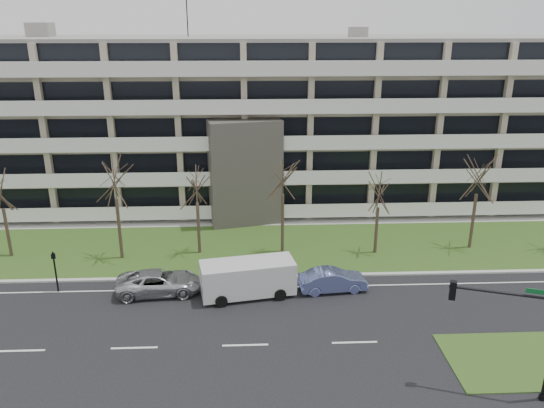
{
  "coord_description": "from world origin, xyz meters",
  "views": [
    {
      "loc": [
        0.39,
        -24.72,
        16.8
      ],
      "look_at": [
        1.89,
        10.0,
        4.63
      ],
      "focal_mm": 35.0,
      "sensor_mm": 36.0,
      "label": 1
    }
  ],
  "objects_px": {
    "silver_pickup": "(159,282)",
    "pedestrian_signal": "(55,267)",
    "blue_sedan": "(333,280)",
    "white_van": "(249,276)",
    "traffic_signal": "(517,327)"
  },
  "relations": [
    {
      "from": "white_van",
      "to": "traffic_signal",
      "type": "relative_size",
      "value": 1.11
    },
    {
      "from": "white_van",
      "to": "pedestrian_signal",
      "type": "height_order",
      "value": "pedestrian_signal"
    },
    {
      "from": "silver_pickup",
      "to": "white_van",
      "type": "bearing_deg",
      "value": -100.33
    },
    {
      "from": "blue_sedan",
      "to": "silver_pickup",
      "type": "bearing_deg",
      "value": 82.93
    },
    {
      "from": "silver_pickup",
      "to": "white_van",
      "type": "height_order",
      "value": "white_van"
    },
    {
      "from": "silver_pickup",
      "to": "pedestrian_signal",
      "type": "distance_m",
      "value": 6.72
    },
    {
      "from": "pedestrian_signal",
      "to": "white_van",
      "type": "bearing_deg",
      "value": -24.68
    },
    {
      "from": "white_van",
      "to": "pedestrian_signal",
      "type": "xyz_separation_m",
      "value": [
        -12.43,
        0.96,
        0.42
      ]
    },
    {
      "from": "blue_sedan",
      "to": "traffic_signal",
      "type": "height_order",
      "value": "traffic_signal"
    },
    {
      "from": "blue_sedan",
      "to": "white_van",
      "type": "distance_m",
      "value": 5.5
    },
    {
      "from": "traffic_signal",
      "to": "pedestrian_signal",
      "type": "height_order",
      "value": "traffic_signal"
    },
    {
      "from": "silver_pickup",
      "to": "traffic_signal",
      "type": "relative_size",
      "value": 0.97
    },
    {
      "from": "white_van",
      "to": "blue_sedan",
      "type": "bearing_deg",
      "value": -6.42
    },
    {
      "from": "white_van",
      "to": "pedestrian_signal",
      "type": "distance_m",
      "value": 12.47
    },
    {
      "from": "blue_sedan",
      "to": "traffic_signal",
      "type": "distance_m",
      "value": 12.7
    }
  ]
}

